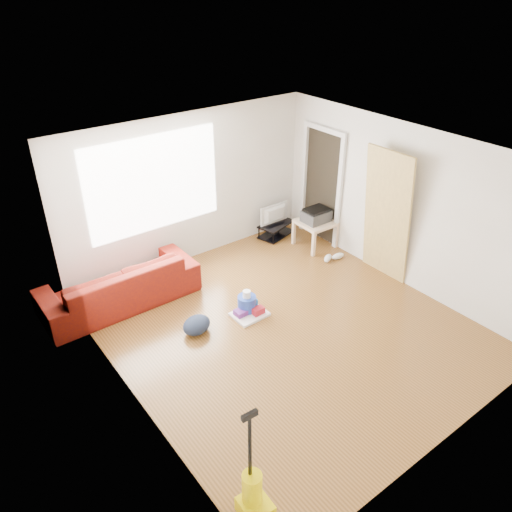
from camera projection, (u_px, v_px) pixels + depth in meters
room at (285, 244)px, 6.52m from camera, size 4.51×5.01×2.51m
sofa at (122, 302)px, 7.53m from camera, size 2.29×0.90×0.67m
tv_stand at (276, 229)px, 9.32m from camera, size 0.75×0.54×0.25m
tv at (276, 215)px, 9.17m from camera, size 0.62×0.08×0.36m
side_table at (316, 225)px, 8.86m from camera, size 0.61×0.61×0.49m
printer at (316, 215)px, 8.76m from camera, size 0.46×0.35×0.24m
bucket at (247, 312)px, 7.32m from camera, size 0.29×0.29×0.27m
toilet_paper at (247, 302)px, 7.22m from camera, size 0.12×0.12×0.11m
cleaning_tray at (250, 312)px, 7.24m from camera, size 0.50×0.40×0.18m
backpack at (197, 332)px, 6.93m from camera, size 0.50×0.44×0.23m
sneakers at (333, 257)px, 8.59m from camera, size 0.45×0.23×0.10m
vacuum at (254, 496)px, 4.53m from camera, size 0.28×0.31×1.26m
door_panel at (378, 274)px, 8.22m from camera, size 0.27×0.85×2.13m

